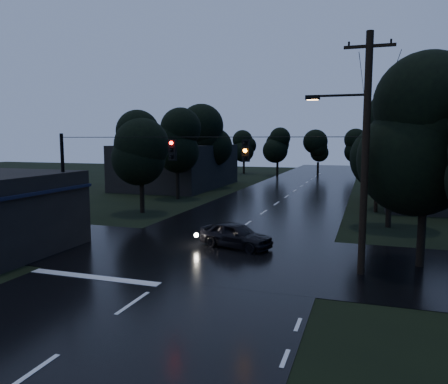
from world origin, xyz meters
The scene contains 17 objects.
ground centered at (0.00, 0.00, 0.00)m, with size 160.00×160.00×0.00m, color black.
main_road centered at (0.00, 30.00, 0.00)m, with size 12.00×120.00×0.02m, color black.
cross_street centered at (0.00, 12.00, 0.00)m, with size 60.00×9.00×0.02m, color black.
building_far_right centered at (14.00, 34.00, 2.20)m, with size 10.00×14.00×4.40m, color black.
building_far_left centered at (-14.00, 40.00, 2.50)m, with size 10.00×16.00×5.00m, color black.
utility_pole_main centered at (7.41, 11.00, 5.26)m, with size 3.50×0.30×10.00m.
utility_pole_far centered at (8.30, 28.00, 3.88)m, with size 2.00×0.30×7.50m.
anchor_pole_left centered at (-7.50, 11.00, 3.00)m, with size 0.18×0.18×6.00m, color black.
span_signals centered at (0.56, 10.99, 5.24)m, with size 15.00×0.37×1.12m.
tree_corner_near centered at (10.00, 13.00, 5.99)m, with size 4.48×4.48×9.44m.
tree_left_a centered at (-9.00, 22.00, 5.24)m, with size 3.92×3.92×8.26m.
tree_left_b centered at (-9.60, 30.00, 5.62)m, with size 4.20×4.20×8.85m.
tree_left_c centered at (-10.20, 40.00, 5.99)m, with size 4.48×4.48×9.44m.
tree_right_a centered at (9.00, 22.00, 5.62)m, with size 4.20×4.20×8.85m.
tree_right_b centered at (9.60, 30.00, 5.99)m, with size 4.48×4.48×9.44m.
tree_right_c centered at (10.20, 40.00, 6.37)m, with size 4.76×4.76×10.03m.
car centered at (1.12, 13.70, 0.68)m, with size 1.61×4.00×1.36m, color black.
Camera 1 is at (7.63, -7.92, 5.71)m, focal length 35.00 mm.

